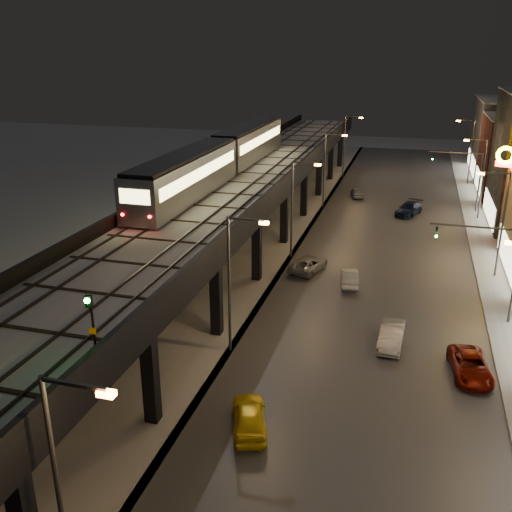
# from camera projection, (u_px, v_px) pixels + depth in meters

# --- Properties ---
(ground) EXTENTS (220.00, 220.00, 0.00)m
(ground) POSITION_uv_depth(u_px,v_px,m) (152.00, 498.00, 24.71)
(ground) COLOR silver
(road_surface) EXTENTS (17.00, 120.00, 0.06)m
(road_surface) POSITION_uv_depth(u_px,v_px,m) (384.00, 251.00, 54.41)
(road_surface) COLOR #46474D
(road_surface) RESTS_ON ground
(sidewalk_right) EXTENTS (4.00, 120.00, 0.14)m
(sidewalk_right) POSITION_uv_depth(u_px,v_px,m) (496.00, 261.00, 51.85)
(sidewalk_right) COLOR #9FA1A8
(sidewalk_right) RESTS_ON ground
(under_viaduct_pavement) EXTENTS (11.00, 120.00, 0.06)m
(under_viaduct_pavement) POSITION_uv_depth(u_px,v_px,m) (248.00, 239.00, 57.85)
(under_viaduct_pavement) COLOR #9FA1A8
(under_viaduct_pavement) RESTS_ON ground
(elevated_viaduct) EXTENTS (9.00, 100.00, 6.30)m
(elevated_viaduct) POSITION_uv_depth(u_px,v_px,m) (238.00, 193.00, 53.07)
(elevated_viaduct) COLOR black
(elevated_viaduct) RESTS_ON ground
(viaduct_trackbed) EXTENTS (8.40, 100.00, 0.32)m
(viaduct_trackbed) POSITION_uv_depth(u_px,v_px,m) (239.00, 184.00, 52.92)
(viaduct_trackbed) COLOR #B2B7C1
(viaduct_trackbed) RESTS_ON elevated_viaduct
(viaduct_parapet_streetside) EXTENTS (0.30, 100.00, 1.10)m
(viaduct_parapet_streetside) POSITION_uv_depth(u_px,v_px,m) (284.00, 182.00, 51.68)
(viaduct_parapet_streetside) COLOR black
(viaduct_parapet_streetside) RESTS_ON elevated_viaduct
(viaduct_parapet_far) EXTENTS (0.30, 100.00, 1.10)m
(viaduct_parapet_far) POSITION_uv_depth(u_px,v_px,m) (195.00, 176.00, 53.89)
(viaduct_parapet_far) COLOR black
(viaduct_parapet_far) RESTS_ON elevated_viaduct
(streetlight_left_0) EXTENTS (2.57, 0.28, 9.00)m
(streetlight_left_0) POSITION_uv_depth(u_px,v_px,m) (63.00, 478.00, 18.50)
(streetlight_left_0) COLOR #38383A
(streetlight_left_0) RESTS_ON ground
(streetlight_left_1) EXTENTS (2.57, 0.28, 9.00)m
(streetlight_left_1) POSITION_uv_depth(u_px,v_px,m) (233.00, 276.00, 34.76)
(streetlight_left_1) COLOR #38383A
(streetlight_left_1) RESTS_ON ground
(streetlight_left_2) EXTENTS (2.57, 0.28, 9.00)m
(streetlight_left_2) POSITION_uv_depth(u_px,v_px,m) (295.00, 203.00, 51.02)
(streetlight_left_2) COLOR #38383A
(streetlight_left_2) RESTS_ON ground
(streetlight_right_2) EXTENTS (2.56, 0.28, 9.00)m
(streetlight_right_2) POSITION_uv_depth(u_px,v_px,m) (500.00, 218.00, 46.65)
(streetlight_right_2) COLOR #38383A
(streetlight_right_2) RESTS_ON ground
(streetlight_left_3) EXTENTS (2.57, 0.28, 9.00)m
(streetlight_left_3) POSITION_uv_depth(u_px,v_px,m) (327.00, 165.00, 67.28)
(streetlight_left_3) COLOR #38383A
(streetlight_left_3) RESTS_ON ground
(streetlight_right_3) EXTENTS (2.56, 0.28, 9.00)m
(streetlight_right_3) POSITION_uv_depth(u_px,v_px,m) (481.00, 173.00, 62.92)
(streetlight_right_3) COLOR #38383A
(streetlight_right_3) RESTS_ON ground
(streetlight_left_4) EXTENTS (2.57, 0.28, 9.00)m
(streetlight_left_4) POSITION_uv_depth(u_px,v_px,m) (346.00, 142.00, 83.54)
(streetlight_left_4) COLOR #38383A
(streetlight_left_4) RESTS_ON ground
(streetlight_right_4) EXTENTS (2.56, 0.28, 9.00)m
(streetlight_right_4) POSITION_uv_depth(u_px,v_px,m) (470.00, 147.00, 79.18)
(streetlight_right_4) COLOR #38383A
(streetlight_right_4) RESTS_ON ground
(traffic_light_rig_a) EXTENTS (6.10, 0.34, 7.00)m
(traffic_light_rig_a) POSITION_uv_depth(u_px,v_px,m) (500.00, 263.00, 39.00)
(traffic_light_rig_a) COLOR #38383A
(traffic_light_rig_a) RESTS_ON ground
(traffic_light_rig_b) EXTENTS (6.10, 0.34, 7.00)m
(traffic_light_rig_b) POSITION_uv_depth(u_px,v_px,m) (470.00, 174.00, 66.10)
(traffic_light_rig_b) COLOR #38383A
(traffic_light_rig_b) RESTS_ON ground
(subway_train) EXTENTS (3.05, 36.73, 3.64)m
(subway_train) POSITION_uv_depth(u_px,v_px,m) (222.00, 156.00, 55.28)
(subway_train) COLOR gray
(subway_train) RESTS_ON viaduct_trackbed
(rail_signal) EXTENTS (0.31, 0.41, 2.69)m
(rail_signal) POSITION_uv_depth(u_px,v_px,m) (91.00, 314.00, 22.37)
(rail_signal) COLOR black
(rail_signal) RESTS_ON viaduct_trackbed
(car_taxi) EXTENTS (2.91, 4.49, 1.42)m
(car_taxi) POSITION_uv_depth(u_px,v_px,m) (249.00, 417.00, 28.91)
(car_taxi) COLOR yellow
(car_taxi) RESTS_ON ground
(car_near_white) EXTENTS (1.89, 3.97, 1.26)m
(car_near_white) POSITION_uv_depth(u_px,v_px,m) (350.00, 278.00, 46.58)
(car_near_white) COLOR silver
(car_near_white) RESTS_ON ground
(car_mid_silver) EXTENTS (3.15, 4.89, 1.25)m
(car_mid_silver) POSITION_uv_depth(u_px,v_px,m) (308.00, 265.00, 49.37)
(car_mid_silver) COLOR gray
(car_mid_silver) RESTS_ON ground
(car_far_white) EXTENTS (2.18, 3.90, 1.25)m
(car_far_white) POSITION_uv_depth(u_px,v_px,m) (357.00, 193.00, 73.68)
(car_far_white) COLOR gray
(car_far_white) RESTS_ON ground
(car_onc_silver) EXTENTS (1.63, 4.24, 1.38)m
(car_onc_silver) POSITION_uv_depth(u_px,v_px,m) (391.00, 336.00, 37.02)
(car_onc_silver) COLOR #9A9A9A
(car_onc_silver) RESTS_ON ground
(car_onc_dark) EXTENTS (2.66, 4.80, 1.27)m
(car_onc_dark) POSITION_uv_depth(u_px,v_px,m) (470.00, 367.00, 33.62)
(car_onc_dark) COLOR #691005
(car_onc_dark) RESTS_ON ground
(car_onc_white) EXTENTS (3.37, 5.25, 1.42)m
(car_onc_white) POSITION_uv_depth(u_px,v_px,m) (409.00, 209.00, 65.93)
(car_onc_white) COLOR black
(car_onc_white) RESTS_ON ground
(sign_mcdonalds) EXTENTS (3.00, 0.83, 10.11)m
(sign_mcdonalds) POSITION_uv_depth(u_px,v_px,m) (512.00, 167.00, 50.98)
(sign_mcdonalds) COLOR #38383A
(sign_mcdonalds) RESTS_ON ground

